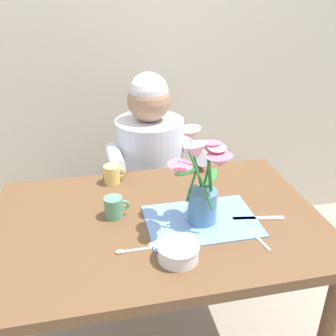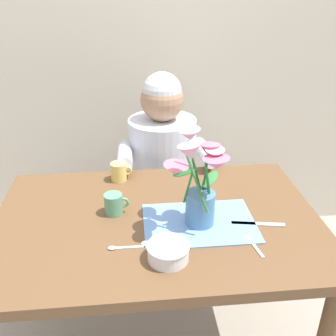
% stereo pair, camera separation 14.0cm
% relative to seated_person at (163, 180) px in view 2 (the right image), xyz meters
% --- Properties ---
extents(wood_panel_backdrop, '(4.00, 0.10, 2.50)m').
position_rel_seated_person_xyz_m(wood_panel_backdrop, '(-0.07, 0.43, 0.69)').
color(wood_panel_backdrop, beige).
rests_on(wood_panel_backdrop, ground_plane).
extents(dining_table, '(1.20, 0.80, 0.74)m').
position_rel_seated_person_xyz_m(dining_table, '(-0.07, -0.62, 0.08)').
color(dining_table, brown).
rests_on(dining_table, ground_plane).
extents(seated_person, '(0.45, 0.47, 1.14)m').
position_rel_seated_person_xyz_m(seated_person, '(0.00, 0.00, 0.00)').
color(seated_person, '#4C4C56').
rests_on(seated_person, ground_plane).
extents(striped_placemat, '(0.40, 0.28, 0.00)m').
position_rel_seated_person_xyz_m(striped_placemat, '(0.08, -0.66, 0.18)').
color(striped_placemat, '#6B93D1').
rests_on(striped_placemat, dining_table).
extents(flower_vase, '(0.25, 0.25, 0.35)m').
position_rel_seated_person_xyz_m(flower_vase, '(0.07, -0.67, 0.35)').
color(flower_vase, teal).
rests_on(flower_vase, dining_table).
extents(ceramic_bowl, '(0.14, 0.14, 0.06)m').
position_rel_seated_person_xyz_m(ceramic_bowl, '(-0.06, -0.85, 0.21)').
color(ceramic_bowl, white).
rests_on(ceramic_bowl, dining_table).
extents(dinner_knife, '(0.19, 0.05, 0.00)m').
position_rel_seated_person_xyz_m(dinner_knife, '(0.28, -0.69, 0.18)').
color(dinner_knife, silver).
rests_on(dinner_knife, dining_table).
extents(ceramic_mug, '(0.09, 0.07, 0.08)m').
position_rel_seated_person_xyz_m(ceramic_mug, '(-0.23, -0.57, 0.22)').
color(ceramic_mug, '#569970').
rests_on(ceramic_mug, dining_table).
extents(tea_cup, '(0.09, 0.07, 0.08)m').
position_rel_seated_person_xyz_m(tea_cup, '(-0.21, -0.30, 0.22)').
color(tea_cup, '#E5C666').
rests_on(tea_cup, dining_table).
extents(spoon_0, '(0.12, 0.02, 0.01)m').
position_rel_seated_person_xyz_m(spoon_0, '(-0.21, -0.78, 0.18)').
color(spoon_0, silver).
rests_on(spoon_0, dining_table).
extents(spoon_1, '(0.07, 0.11, 0.01)m').
position_rel_seated_person_xyz_m(spoon_1, '(-0.12, -0.74, 0.18)').
color(spoon_1, silver).
rests_on(spoon_1, dining_table).
extents(spoon_2, '(0.04, 0.12, 0.01)m').
position_rel_seated_person_xyz_m(spoon_2, '(0.23, -0.79, 0.18)').
color(spoon_2, silver).
rests_on(spoon_2, dining_table).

